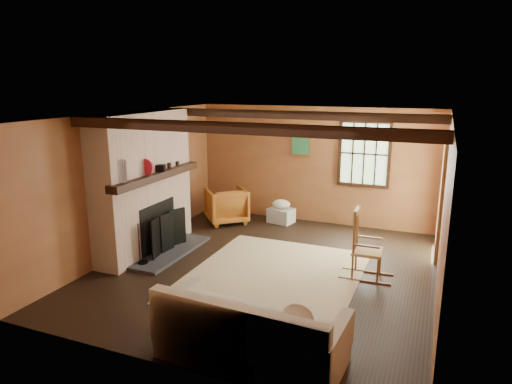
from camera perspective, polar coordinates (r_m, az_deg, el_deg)
The scene contains 10 objects.
ground at distance 7.31m, azimuth 1.31°, elevation -9.59°, with size 5.50×5.50×0.00m, color black.
room_envelope at distance 7.00m, azimuth 3.82°, elevation 3.33°, with size 5.02×5.52×2.44m.
fireplace at distance 8.00m, azimuth -13.72°, elevation 0.38°, with size 1.02×2.30×2.40m.
rug at distance 7.08m, azimuth 2.25°, elevation -10.39°, with size 2.50×3.00×0.01m, color tan.
rocking_chair at distance 7.06m, azimuth 13.43°, elevation -6.89°, with size 0.79×0.45×1.07m.
sofa at distance 5.00m, azimuth -0.83°, elevation -17.72°, with size 2.02×0.99×0.80m.
firewood_pile at distance 10.07m, azimuth -4.10°, elevation -2.36°, with size 0.62×0.11×0.22m.
laundry_basket at distance 9.58m, azimuth 3.16°, elevation -2.94°, with size 0.50×0.38×0.30m, color silver.
basket_pillow at distance 9.52m, azimuth 3.18°, elevation -1.53°, with size 0.38×0.31×0.19m, color white.
armchair at distance 9.54m, azimuth -3.72°, elevation -1.67°, with size 0.78×0.81×0.73m, color #BF6026.
Camera 1 is at (2.40, -6.28, 2.89)m, focal length 32.00 mm.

